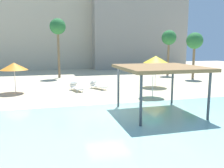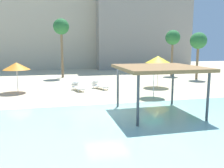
# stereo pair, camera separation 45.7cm
# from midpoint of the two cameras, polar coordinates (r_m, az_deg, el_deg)

# --- Properties ---
(ground_plane) EXTENTS (80.00, 80.00, 0.00)m
(ground_plane) POSITION_cam_midpoint_polar(r_m,az_deg,el_deg) (14.26, -0.51, -6.54)
(ground_plane) COLOR beige
(lagoon_water) EXTENTS (44.00, 13.50, 0.04)m
(lagoon_water) POSITION_cam_midpoint_polar(r_m,az_deg,el_deg) (9.50, 6.77, -14.75)
(lagoon_water) COLOR #99D1C6
(lagoon_water) RESTS_ON ground
(shade_pavilion) EXTENTS (4.48, 4.48, 2.74)m
(shade_pavilion) POSITION_cam_midpoint_polar(r_m,az_deg,el_deg) (13.56, 12.24, 3.54)
(shade_pavilion) COLOR #42474C
(shade_pavilion) RESTS_ON ground
(beach_umbrella_orange_1) EXTENTS (2.22, 2.22, 2.52)m
(beach_umbrella_orange_1) POSITION_cam_midpoint_polar(r_m,az_deg,el_deg) (21.16, -21.54, 4.05)
(beach_umbrella_orange_1) COLOR silver
(beach_umbrella_orange_1) RESTS_ON ground
(beach_umbrella_teal_3) EXTENTS (1.92, 1.92, 2.46)m
(beach_umbrella_teal_3) POSITION_cam_midpoint_polar(r_m,az_deg,el_deg) (18.06, 10.86, 3.69)
(beach_umbrella_teal_3) COLOR silver
(beach_umbrella_teal_3) RESTS_ON ground
(beach_umbrella_yellow_5) EXTENTS (2.37, 2.37, 2.94)m
(beach_umbrella_yellow_5) POSITION_cam_midpoint_polar(r_m,az_deg,el_deg) (22.75, 11.63, 5.84)
(beach_umbrella_yellow_5) COLOR silver
(beach_umbrella_yellow_5) RESTS_ON ground
(lounge_chair_0) EXTENTS (1.43, 1.95, 0.74)m
(lounge_chair_0) POSITION_cam_midpoint_polar(r_m,az_deg,el_deg) (21.53, -2.48, -0.28)
(lounge_chair_0) COLOR white
(lounge_chair_0) RESTS_ON ground
(lounge_chair_2) EXTENTS (1.05, 1.99, 0.74)m
(lounge_chair_2) POSITION_cam_midpoint_polar(r_m,az_deg,el_deg) (20.86, -7.72, -0.66)
(lounge_chair_2) COLOR white
(lounge_chair_2) RESTS_ON ground
(palm_tree_0) EXTENTS (1.90, 1.90, 5.42)m
(palm_tree_0) POSITION_cam_midpoint_polar(r_m,az_deg,el_deg) (29.32, 20.60, 9.58)
(palm_tree_0) COLOR brown
(palm_tree_0) RESTS_ON ground
(palm_tree_1) EXTENTS (1.90, 1.90, 5.91)m
(palm_tree_1) POSITION_cam_midpoint_polar(r_m,az_deg,el_deg) (32.13, 14.88, 10.59)
(palm_tree_1) COLOR brown
(palm_tree_1) RESTS_ON ground
(palm_tree_2) EXTENTS (1.90, 1.90, 7.13)m
(palm_tree_2) POSITION_cam_midpoint_polar(r_m,az_deg,el_deg) (29.68, -11.75, 13.06)
(palm_tree_2) COLOR brown
(palm_tree_2) RESTS_ON ground
(hotel_block_0) EXTENTS (19.58, 9.65, 20.34)m
(hotel_block_0) POSITION_cam_midpoint_polar(r_m,az_deg,el_deg) (45.12, -15.53, 16.88)
(hotel_block_0) COLOR beige
(hotel_block_0) RESTS_ON ground
(hotel_block_1) EXTENTS (16.32, 11.42, 18.57)m
(hotel_block_1) POSITION_cam_midpoint_polar(r_m,az_deg,el_deg) (45.64, 6.30, 15.94)
(hotel_block_1) COLOR #9E9384
(hotel_block_1) RESTS_ON ground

